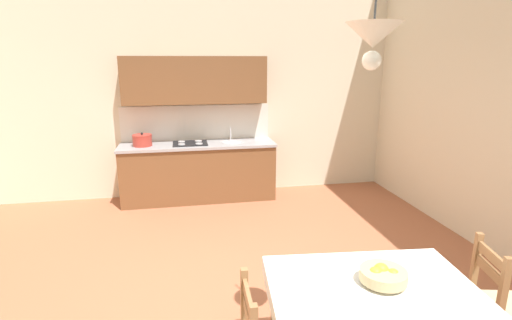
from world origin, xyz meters
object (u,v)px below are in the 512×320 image
Objects in this scene: kitchen_cabinetry at (198,146)px; fruit_bowl at (383,275)px; dining_chair_window_side at (503,308)px; pendant_lamp at (373,37)px; dining_table at (374,307)px.

kitchen_cabinetry is 7.89× the size of fruit_bowl.
dining_chair_window_side is 2.14m from pendant_lamp.
pendant_lamp is at bearing 112.30° from dining_table.
dining_table is 1.06m from dining_chair_window_side.
pendant_lamp is at bearing 146.17° from fruit_bowl.
dining_table is at bearing -176.76° from dining_chair_window_side.
dining_chair_window_side is (1.04, 0.06, -0.18)m from dining_table.
kitchen_cabinetry is at bearing 116.69° from dining_chair_window_side.
pendant_lamp is (-0.14, 0.09, 1.46)m from fruit_bowl.
dining_table is 1.75× the size of pendant_lamp.
dining_table is at bearing -76.85° from kitchen_cabinetry.
fruit_bowl is at bearing -179.80° from dining_chair_window_side.
dining_table is at bearing -67.70° from pendant_lamp.
fruit_bowl is (-0.96, -0.00, 0.37)m from dining_chair_window_side.
dining_table is 1.51× the size of dining_chair_window_side.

